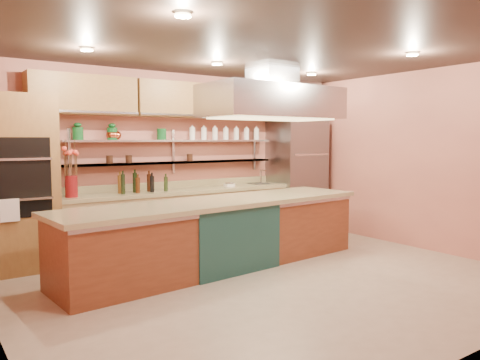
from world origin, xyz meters
TOP-DOWN VIEW (x-y plane):
  - floor at (0.00, 0.00)m, footprint 6.00×5.00m
  - ceiling at (0.00, 0.00)m, footprint 6.00×5.00m
  - wall_back at (0.00, 2.50)m, footprint 6.00×0.04m
  - wall_front at (0.00, -2.50)m, footprint 6.00×0.04m
  - wall_right at (3.00, 0.00)m, footprint 0.04×5.00m
  - oven_stack at (-2.45, 2.18)m, footprint 0.95×0.64m
  - refrigerator at (2.35, 2.14)m, footprint 0.95×0.72m
  - back_counter at (-0.05, 2.20)m, footprint 3.84×0.64m
  - wall_shelf_lower at (-0.05, 2.37)m, footprint 3.60×0.26m
  - wall_shelf_upper at (-0.05, 2.37)m, footprint 3.60×0.26m
  - upper_cabinets at (0.00, 2.32)m, footprint 4.60×0.36m
  - range_hood at (0.69, 0.84)m, footprint 2.00×1.00m
  - ceiling_downlights at (0.00, 0.20)m, footprint 4.00×2.80m
  - island at (-0.21, 0.84)m, footprint 4.43×1.30m
  - flower_vase at (-1.77, 2.15)m, footprint 0.17×0.17m
  - oil_bottle_cluster at (-0.71, 2.15)m, footprint 0.83×0.54m
  - kitchen_scale at (0.84, 2.15)m, footprint 0.16×0.12m
  - bar_faucet at (1.58, 2.25)m, footprint 0.04×0.04m
  - copper_kettle at (-1.05, 2.37)m, footprint 0.22×0.22m
  - green_canister at (-0.30, 2.37)m, footprint 0.16×0.16m

SIDE VIEW (x-z plane):
  - floor at x=0.00m, z-range -0.02..0.00m
  - island at x=-0.21m, z-range 0.00..0.91m
  - back_counter at x=-0.05m, z-range 0.00..0.93m
  - kitchen_scale at x=0.84m, z-range 0.93..1.02m
  - bar_faucet at x=1.58m, z-range 0.93..1.17m
  - refrigerator at x=2.35m, z-range 0.00..2.10m
  - oil_bottle_cluster at x=-0.71m, z-range 0.93..1.19m
  - flower_vase at x=-1.77m, z-range 0.93..1.23m
  - oven_stack at x=-2.45m, z-range 0.00..2.30m
  - wall_shelf_lower at x=-0.05m, z-range 1.34..1.36m
  - wall_back at x=0.00m, z-range 0.00..2.80m
  - wall_front at x=0.00m, z-range 0.00..2.80m
  - wall_right at x=3.00m, z-range 0.00..2.80m
  - wall_shelf_upper at x=-0.05m, z-range 1.69..1.71m
  - copper_kettle at x=-1.05m, z-range 1.71..1.86m
  - green_canister at x=-0.30m, z-range 1.71..1.89m
  - range_hood at x=0.69m, z-range 2.02..2.48m
  - upper_cabinets at x=0.00m, z-range 2.08..2.62m
  - ceiling_downlights at x=0.00m, z-range 2.76..2.78m
  - ceiling at x=0.00m, z-range 2.79..2.81m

